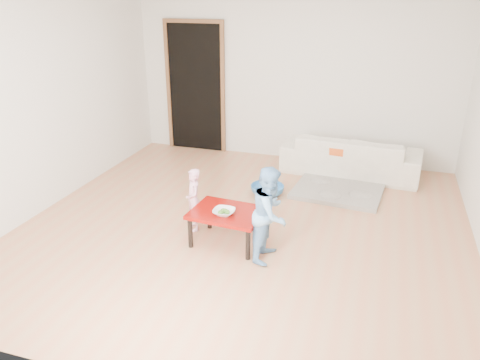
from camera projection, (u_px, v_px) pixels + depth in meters
The scene contains 13 objects.
floor at pixel (245, 225), 5.42m from camera, with size 5.00×5.00×0.01m, color tan.
back_wall at pixel (293, 77), 7.14m from camera, with size 5.00×0.02×2.60m, color silver.
left_wall at pixel (47, 100), 5.62m from camera, with size 0.02×5.00×2.60m, color silver.
doorway at pixel (196, 89), 7.67m from camera, with size 1.02×0.08×2.11m, color brown, non-canonical shape.
sofa at pixel (351, 155), 6.85m from camera, with size 1.96×0.77×0.57m, color white.
cushion at pixel (332, 148), 6.70m from camera, with size 0.40×0.35×0.11m, color #ED591A.
red_table at pixel (227, 227), 4.99m from camera, with size 0.75×0.56×0.38m, color maroon, non-canonical shape.
bowl at pixel (224, 212), 4.84m from camera, with size 0.23×0.23×0.06m, color white.
broccoli at pixel (224, 212), 4.84m from camera, with size 0.12×0.12×0.06m, color #2D5919, non-canonical shape.
child_pink at pixel (194, 200), 5.22m from camera, with size 0.26×0.17×0.72m, color pink.
child_blue at pixel (270, 214), 4.61m from camera, with size 0.48×0.37×0.98m, color #6398E6.
basin at pixel (267, 190), 6.19m from camera, with size 0.44×0.44×0.14m, color #2F72B4.
blanket at pixel (338, 190), 6.29m from camera, with size 1.14×0.95×0.06m, color #A8A194, non-canonical shape.
Camera 1 is at (1.38, -4.61, 2.55)m, focal length 35.00 mm.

